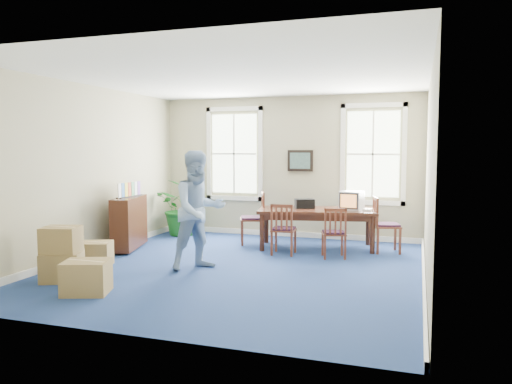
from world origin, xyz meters
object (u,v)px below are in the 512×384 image
(conference_table, at_px, (317,228))
(potted_plant, at_px, (184,207))
(man, at_px, (199,210))
(crt_tv, at_px, (352,201))
(credenza, at_px, (129,224))
(chair_near_left, at_px, (284,229))
(cardboard_boxes, at_px, (78,252))

(conference_table, bearing_deg, potted_plant, 159.94)
(man, relative_size, potted_plant, 1.51)
(crt_tv, relative_size, credenza, 0.35)
(potted_plant, bearing_deg, crt_tv, -6.66)
(crt_tv, distance_m, chair_near_left, 1.53)
(crt_tv, distance_m, credenza, 4.48)
(crt_tv, bearing_deg, potted_plant, -175.92)
(cardboard_boxes, bearing_deg, man, 41.13)
(conference_table, relative_size, crt_tv, 5.18)
(man, distance_m, potted_plant, 3.36)
(chair_near_left, bearing_deg, conference_table, -124.26)
(chair_near_left, bearing_deg, credenza, 6.11)
(chair_near_left, relative_size, credenza, 0.76)
(crt_tv, bearing_deg, chair_near_left, -133.24)
(crt_tv, height_order, chair_near_left, crt_tv)
(conference_table, xyz_separation_m, man, (-1.53, -2.36, 0.60))
(chair_near_left, relative_size, cardboard_boxes, 0.64)
(crt_tv, relative_size, chair_near_left, 0.46)
(credenza, bearing_deg, crt_tv, 2.86)
(crt_tv, height_order, cardboard_boxes, crt_tv)
(chair_near_left, xyz_separation_m, credenza, (-3.07, -0.51, 0.02))
(man, xyz_separation_m, potted_plant, (-1.70, 2.87, -0.34))
(crt_tv, xyz_separation_m, credenza, (-4.24, -1.36, -0.48))
(chair_near_left, height_order, potted_plant, potted_plant)
(conference_table, distance_m, potted_plant, 3.29)
(conference_table, distance_m, credenza, 3.78)
(conference_table, height_order, crt_tv, crt_tv)
(conference_table, distance_m, man, 2.88)
(conference_table, bearing_deg, crt_tv, -6.67)
(credenza, distance_m, potted_plant, 1.85)
(chair_near_left, height_order, cardboard_boxes, chair_near_left)
(crt_tv, distance_m, man, 3.28)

